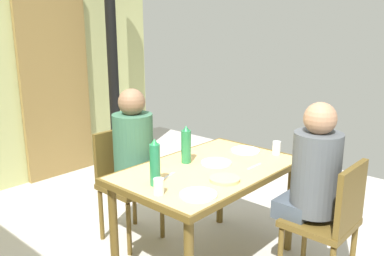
{
  "coord_description": "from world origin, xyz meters",
  "views": [
    {
      "loc": [
        -1.57,
        -1.83,
        1.67
      ],
      "look_at": [
        0.43,
        -0.04,
        0.98
      ],
      "focal_mm": 37.84,
      "sensor_mm": 36.0,
      "label": 1
    }
  ],
  "objects": [
    {
      "name": "drinking_glass_by_near_diner",
      "position": [
        0.99,
        -0.38,
        0.78
      ],
      "size": [
        0.06,
        0.06,
        0.1
      ],
      "primitive_type": "cylinder",
      "color": "silver",
      "rests_on": "dining_table"
    },
    {
      "name": "person_near_diner",
      "position": [
        0.72,
        -0.81,
        0.78
      ],
      "size": [
        0.3,
        0.37,
        0.77
      ],
      "color": "#444F5C",
      "rests_on": "ground_plane"
    },
    {
      "name": "stove_pipe_column",
      "position": [
        1.29,
        1.95,
        1.26
      ],
      "size": [
        0.12,
        0.12,
        2.53
      ],
      "primitive_type": "cylinder",
      "color": "black",
      "rests_on": "ground_plane"
    },
    {
      "name": "water_bottle_green_near",
      "position": [
        0.4,
        -0.01,
        0.86
      ],
      "size": [
        0.07,
        0.07,
        0.27
      ],
      "color": "#277B46",
      "rests_on": "dining_table"
    },
    {
      "name": "dinner_plate_far_center",
      "position": [
        0.53,
        -0.18,
        0.74
      ],
      "size": [
        0.21,
        0.21,
        0.01
      ],
      "primitive_type": "cylinder",
      "color": "white",
      "rests_on": "dining_table"
    },
    {
      "name": "door_wooden",
      "position": [
        0.71,
        2.22,
        1.0
      ],
      "size": [
        0.8,
        0.05,
        2.0
      ],
      "primitive_type": "cube",
      "color": "olive",
      "rests_on": "ground_plane"
    },
    {
      "name": "chair_far_diner",
      "position": [
        0.3,
        0.56,
        0.5
      ],
      "size": [
        0.4,
        0.4,
        0.87
      ],
      "rotation": [
        0.0,
        0.0,
        3.14
      ],
      "color": "brown",
      "rests_on": "ground_plane"
    },
    {
      "name": "drinking_glass_by_far_diner",
      "position": [
        -0.1,
        -0.26,
        0.78
      ],
      "size": [
        0.06,
        0.06,
        0.09
      ],
      "primitive_type": "cylinder",
      "color": "silver",
      "rests_on": "dining_table"
    },
    {
      "name": "dining_table",
      "position": [
        0.43,
        -0.19,
        0.65
      ],
      "size": [
        1.27,
        0.8,
        0.73
      ],
      "color": "brown",
      "rests_on": "ground_plane"
    },
    {
      "name": "water_bottle_green_far",
      "position": [
        -0.02,
        -0.15,
        0.87
      ],
      "size": [
        0.06,
        0.06,
        0.29
      ],
      "color": "#247C4E",
      "rests_on": "dining_table"
    },
    {
      "name": "dinner_plate_near_left",
      "position": [
        0.9,
        -0.17,
        0.74
      ],
      "size": [
        0.22,
        0.22,
        0.01
      ],
      "primitive_type": "cylinder",
      "color": "white",
      "rests_on": "dining_table"
    },
    {
      "name": "person_far_diner",
      "position": [
        0.3,
        0.43,
        0.78
      ],
      "size": [
        0.3,
        0.37,
        0.77
      ],
      "rotation": [
        0.0,
        0.0,
        3.14
      ],
      "color": "#3F6953",
      "rests_on": "ground_plane"
    },
    {
      "name": "chair_near_diner",
      "position": [
        0.72,
        -0.94,
        0.5
      ],
      "size": [
        0.4,
        0.4,
        0.87
      ],
      "color": "brown",
      "rests_on": "ground_plane"
    },
    {
      "name": "bread_plate_sliced",
      "position": [
        0.31,
        -0.42,
        0.74
      ],
      "size": [
        0.19,
        0.19,
        0.02
      ],
      "primitive_type": "cylinder",
      "color": "#DBB77A",
      "rests_on": "dining_table"
    },
    {
      "name": "dinner_plate_near_right",
      "position": [
        0.03,
        -0.44,
        0.74
      ],
      "size": [
        0.21,
        0.21,
        0.01
      ],
      "primitive_type": "cylinder",
      "color": "white",
      "rests_on": "dining_table"
    },
    {
      "name": "cutlery_knife_near",
      "position": [
        0.13,
        -0.1,
        0.73
      ],
      "size": [
        0.15,
        0.05,
        0.0
      ],
      "primitive_type": "cube",
      "rotation": [
        0.0,
        0.0,
        0.26
      ],
      "color": "silver",
      "rests_on": "dining_table"
    },
    {
      "name": "cutlery_fork_near",
      "position": [
        0.65,
        -0.41,
        0.73
      ],
      "size": [
        0.15,
        0.02,
        0.0
      ],
      "primitive_type": "cube",
      "rotation": [
        0.0,
        0.0,
        3.14
      ],
      "color": "silver",
      "rests_on": "dining_table"
    }
  ]
}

